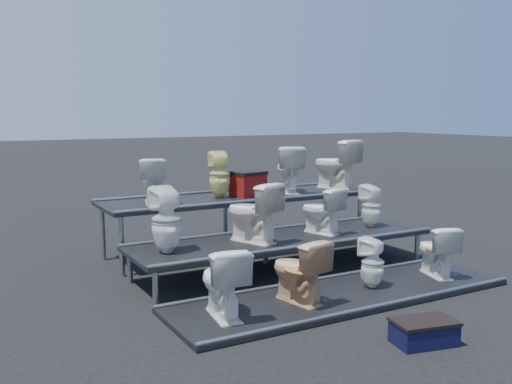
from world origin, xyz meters
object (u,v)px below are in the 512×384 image
toilet_9 (220,175)px  toilet_10 (289,169)px  toilet_0 (223,281)px  toilet_7 (371,206)px  step_stool (424,334)px  toilet_3 (436,250)px  toilet_11 (335,164)px  toilet_8 (152,180)px  toilet_5 (252,212)px  toilet_6 (321,210)px  red_crate (248,185)px  toilet_1 (298,270)px  toilet_4 (166,220)px  toilet_2 (372,263)px

toilet_9 → toilet_10: 1.23m
toilet_0 → toilet_7: bearing=-148.7°
toilet_9 → step_stool: size_ratio=1.25×
toilet_3 → toilet_11: (0.34, 2.60, 0.88)m
toilet_3 → toilet_10: (-0.58, 2.60, 0.84)m
toilet_8 → step_stool: toilet_8 is taller
toilet_5 → toilet_6: toilet_5 is taller
toilet_9 → red_crate: size_ratio=1.52×
toilet_11 → red_crate: toilet_11 is taller
toilet_1 → toilet_3: bearing=170.3°
toilet_0 → toilet_11: bearing=-134.1°
toilet_4 → toilet_10: 2.90m
toilet_8 → toilet_10: size_ratio=0.87×
toilet_2 → toilet_8: (-1.81, 2.60, 0.82)m
toilet_2 → toilet_11: (1.40, 2.60, 0.91)m
toilet_2 → toilet_8: 3.27m
toilet_0 → toilet_4: size_ratio=0.92×
toilet_3 → toilet_9: bearing=-37.7°
toilet_0 → toilet_9: (1.22, 2.60, 0.78)m
toilet_2 → toilet_10: bearing=-121.2°
toilet_5 → toilet_1: bearing=64.4°
toilet_4 → toilet_5: toilet_4 is taller
toilet_0 → toilet_2: 1.98m
toilet_10 → toilet_1: bearing=82.5°
toilet_1 → toilet_2: bearing=170.3°
toilet_1 → toilet_10: bearing=-130.2°
toilet_1 → toilet_11: bearing=-143.0°
toilet_5 → toilet_2: bearing=105.7°
toilet_11 → toilet_8: bearing=-14.3°
toilet_1 → toilet_8: size_ratio=1.11×
toilet_5 → toilet_11: size_ratio=0.95×
toilet_0 → toilet_3: 3.03m
toilet_3 → toilet_7: bearing=-73.9°
toilet_10 → toilet_11: (0.92, 0.00, 0.04)m
toilet_7 → toilet_4: bearing=-9.0°
toilet_7 → toilet_9: 2.30m
toilet_4 → toilet_2: bearing=145.8°
toilet_1 → toilet_8: toilet_8 is taller
toilet_1 → toilet_3: 2.11m
toilet_2 → toilet_9: toilet_9 is taller
toilet_4 → step_stool: toilet_4 is taller
toilet_5 → toilet_6: bearing=160.5°
toilet_9 → red_crate: 0.49m
toilet_6 → toilet_11: size_ratio=0.78×
toilet_0 → toilet_1: bearing=-171.7°
toilet_5 → toilet_7: toilet_5 is taller
toilet_1 → toilet_5: bearing=-105.8°
toilet_6 → toilet_7: (0.90, 0.00, -0.01)m
toilet_4 → red_crate: 2.18m
toilet_0 → toilet_4: (-0.11, 1.30, 0.43)m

